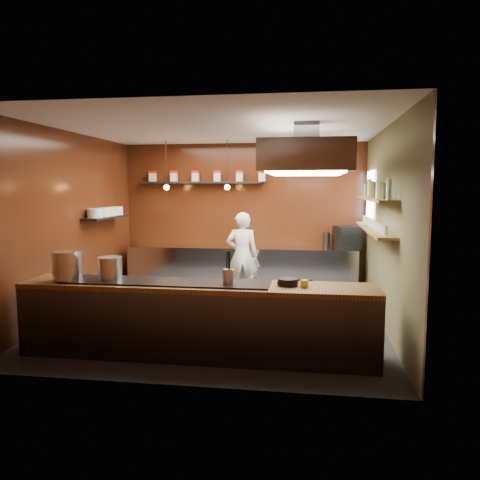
% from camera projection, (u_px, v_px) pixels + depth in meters
% --- Properties ---
extents(floor, '(5.00, 5.00, 0.00)m').
position_uv_depth(floor, '(221.00, 320.00, 7.43)').
color(floor, black).
rests_on(floor, ground).
extents(back_wall, '(5.00, 0.00, 5.00)m').
position_uv_depth(back_wall, '(243.00, 216.00, 9.72)').
color(back_wall, black).
rests_on(back_wall, ground).
extents(left_wall, '(0.00, 5.00, 5.00)m').
position_uv_depth(left_wall, '(71.00, 224.00, 7.63)').
color(left_wall, black).
rests_on(left_wall, ground).
extents(right_wall, '(0.00, 5.00, 5.00)m').
position_uv_depth(right_wall, '(387.00, 228.00, 6.90)').
color(right_wall, brown).
rests_on(right_wall, ground).
extents(ceiling, '(5.00, 5.00, 0.00)m').
position_uv_depth(ceiling, '(221.00, 128.00, 7.10)').
color(ceiling, silver).
rests_on(ceiling, back_wall).
extents(window_pane, '(0.00, 1.00, 1.00)m').
position_uv_depth(window_pane, '(370.00, 198.00, 8.53)').
color(window_pane, white).
rests_on(window_pane, right_wall).
extents(prep_counter, '(4.60, 0.65, 0.90)m').
position_uv_depth(prep_counter, '(241.00, 269.00, 9.52)').
color(prep_counter, silver).
rests_on(prep_counter, floor).
extents(pass_counter, '(4.40, 0.72, 0.94)m').
position_uv_depth(pass_counter, '(197.00, 319.00, 5.81)').
color(pass_counter, '#38383D').
rests_on(pass_counter, floor).
extents(tin_shelf, '(2.60, 0.26, 0.04)m').
position_uv_depth(tin_shelf, '(199.00, 182.00, 9.64)').
color(tin_shelf, black).
rests_on(tin_shelf, back_wall).
extents(plate_shelf, '(0.30, 1.40, 0.04)m').
position_uv_depth(plate_shelf, '(106.00, 217.00, 8.58)').
color(plate_shelf, black).
rests_on(plate_shelf, left_wall).
extents(bottle_shelf_upper, '(0.26, 2.80, 0.04)m').
position_uv_depth(bottle_shelf_upper, '(374.00, 199.00, 7.17)').
color(bottle_shelf_upper, olive).
rests_on(bottle_shelf_upper, right_wall).
extents(bottle_shelf_lower, '(0.26, 2.80, 0.04)m').
position_uv_depth(bottle_shelf_lower, '(373.00, 230.00, 7.22)').
color(bottle_shelf_lower, olive).
rests_on(bottle_shelf_lower, right_wall).
extents(extractor_hood, '(1.20, 2.00, 0.72)m').
position_uv_depth(extractor_hood, '(306.00, 158.00, 6.57)').
color(extractor_hood, '#38383D').
rests_on(extractor_hood, ceiling).
extents(pendant_left, '(0.10, 0.10, 0.95)m').
position_uv_depth(pendant_left, '(166.00, 185.00, 9.07)').
color(pendant_left, black).
rests_on(pendant_left, ceiling).
extents(pendant_right, '(0.10, 0.10, 0.95)m').
position_uv_depth(pendant_right, '(227.00, 185.00, 8.89)').
color(pendant_right, black).
rests_on(pendant_right, ceiling).
extents(storage_tins, '(2.43, 0.13, 0.22)m').
position_uv_depth(storage_tins, '(206.00, 176.00, 9.60)').
color(storage_tins, beige).
rests_on(storage_tins, tin_shelf).
extents(plate_stacks, '(0.26, 1.16, 0.16)m').
position_uv_depth(plate_stacks, '(106.00, 212.00, 8.57)').
color(plate_stacks, white).
rests_on(plate_stacks, plate_shelf).
extents(bottles, '(0.06, 2.66, 0.24)m').
position_uv_depth(bottles, '(375.00, 190.00, 7.16)').
color(bottles, silver).
rests_on(bottles, bottle_shelf_upper).
extents(wine_glasses, '(0.07, 2.37, 0.13)m').
position_uv_depth(wine_glasses, '(373.00, 224.00, 7.22)').
color(wine_glasses, silver).
rests_on(wine_glasses, bottle_shelf_lower).
extents(stockpot_large, '(0.40, 0.40, 0.36)m').
position_uv_depth(stockpot_large, '(67.00, 265.00, 5.92)').
color(stockpot_large, silver).
rests_on(stockpot_large, pass_counter).
extents(stockpot_small, '(0.39, 0.39, 0.28)m').
position_uv_depth(stockpot_small, '(110.00, 268.00, 5.93)').
color(stockpot_small, silver).
rests_on(stockpot_small, pass_counter).
extents(utensil_crock, '(0.18, 0.18, 0.18)m').
position_uv_depth(utensil_crock, '(228.00, 276.00, 5.63)').
color(utensil_crock, silver).
rests_on(utensil_crock, pass_counter).
extents(frying_pan, '(0.43, 0.26, 0.07)m').
position_uv_depth(frying_pan, '(288.00, 281.00, 5.64)').
color(frying_pan, black).
rests_on(frying_pan, pass_counter).
extents(butter_jar, '(0.10, 0.10, 0.09)m').
position_uv_depth(butter_jar, '(304.00, 284.00, 5.54)').
color(butter_jar, yellow).
rests_on(butter_jar, pass_counter).
extents(espresso_machine, '(0.56, 0.55, 0.45)m').
position_uv_depth(espresso_machine, '(347.00, 237.00, 9.20)').
color(espresso_machine, black).
rests_on(espresso_machine, prep_counter).
extents(chef, '(0.65, 0.47, 1.64)m').
position_uv_depth(chef, '(242.00, 255.00, 8.90)').
color(chef, white).
rests_on(chef, floor).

